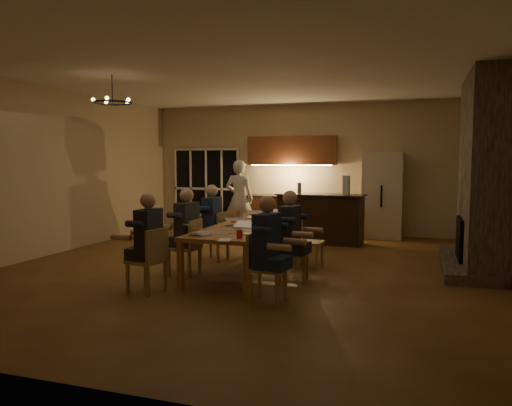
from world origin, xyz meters
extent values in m
plane|color=brown|center=(0.00, 0.00, 0.00)|extent=(9.00, 9.00, 0.00)
cube|color=#C9AD8E|center=(0.00, 4.52, 1.60)|extent=(8.00, 0.04, 3.20)
cube|color=#C9AD8E|center=(-4.02, 0.00, 1.60)|extent=(0.04, 9.00, 3.20)
cube|color=white|center=(0.00, 0.00, 3.22)|extent=(8.00, 9.00, 0.04)
cube|color=black|center=(-2.70, 4.47, 1.05)|extent=(1.86, 0.08, 2.10)
cube|color=#675B51|center=(3.70, 1.20, 1.60)|extent=(0.58, 2.50, 3.20)
cube|color=beige|center=(1.90, 4.15, 1.00)|extent=(0.90, 0.68, 2.00)
cube|color=#B9844A|center=(0.07, -0.13, 0.38)|extent=(1.10, 3.00, 0.75)
cube|color=black|center=(0.67, 2.98, 0.54)|extent=(1.95, 0.81, 1.08)
imported|color=silver|center=(-1.33, 3.29, 0.91)|extent=(0.68, 0.46, 1.82)
torus|color=black|center=(-2.07, -0.67, 2.75)|extent=(0.63, 0.63, 0.03)
cylinder|color=white|center=(0.04, -0.59, 0.80)|extent=(0.09, 0.09, 0.10)
cylinder|color=white|center=(0.19, 0.38, 0.80)|extent=(0.09, 0.09, 0.10)
cylinder|color=white|center=(-0.28, 0.74, 0.80)|extent=(0.07, 0.07, 0.10)
cylinder|color=red|center=(0.39, -1.39, 0.81)|extent=(0.08, 0.08, 0.12)
cylinder|color=red|center=(-0.31, 0.21, 0.81)|extent=(0.09, 0.09, 0.12)
cylinder|color=red|center=(0.27, 1.23, 0.81)|extent=(0.09, 0.09, 0.12)
cylinder|color=#B2B2B7|center=(0.16, -0.81, 0.81)|extent=(0.06, 0.06, 0.12)
cylinder|color=#3F0F0C|center=(-0.12, 1.31, 0.81)|extent=(0.06, 0.06, 0.12)
cylinder|color=white|center=(0.36, -0.75, 0.76)|extent=(0.23, 0.23, 0.02)
cylinder|color=white|center=(-0.23, -1.08, 0.76)|extent=(0.23, 0.23, 0.02)
cylinder|color=white|center=(0.47, 0.63, 0.76)|extent=(0.23, 0.23, 0.02)
cube|color=white|center=(0.27, -1.63, 0.76)|extent=(0.20, 0.25, 0.01)
cylinder|color=#99999E|center=(0.19, 3.03, 1.20)|extent=(0.09, 0.09, 0.24)
cube|color=silver|center=(1.22, 2.97, 1.28)|extent=(0.15, 0.15, 0.41)
camera|label=1|loc=(2.73, -7.74, 1.83)|focal=35.00mm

